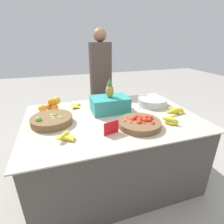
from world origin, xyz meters
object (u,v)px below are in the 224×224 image
(metal_bowl, at_px, (152,102))
(vendor_person, at_px, (101,91))
(price_sign, at_px, (111,128))
(produce_crate, at_px, (110,103))
(lime_bowl, at_px, (52,120))
(tomato_basket, at_px, (139,123))

(metal_bowl, bearing_deg, vendor_person, 117.82)
(price_sign, relative_size, produce_crate, 0.35)
(lime_bowl, height_order, metal_bowl, lime_bowl)
(lime_bowl, relative_size, tomato_basket, 0.98)
(lime_bowl, distance_m, price_sign, 0.56)
(lime_bowl, distance_m, produce_crate, 0.59)
(tomato_basket, bearing_deg, vendor_person, 91.71)
(price_sign, relative_size, vendor_person, 0.08)
(lime_bowl, xyz_separation_m, produce_crate, (0.58, 0.12, 0.05))
(tomato_basket, height_order, vendor_person, vendor_person)
(tomato_basket, relative_size, price_sign, 2.84)
(lime_bowl, distance_m, vendor_person, 1.13)
(lime_bowl, height_order, tomato_basket, lime_bowl)
(price_sign, bearing_deg, lime_bowl, 129.24)
(metal_bowl, bearing_deg, tomato_basket, -130.80)
(produce_crate, relative_size, vendor_person, 0.24)
(metal_bowl, distance_m, produce_crate, 0.51)
(lime_bowl, relative_size, price_sign, 2.79)
(tomato_basket, bearing_deg, produce_crate, 109.52)
(tomato_basket, distance_m, vendor_person, 1.18)
(price_sign, xyz_separation_m, produce_crate, (0.13, 0.45, 0.03))
(price_sign, xyz_separation_m, vendor_person, (0.23, 1.23, -0.06))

